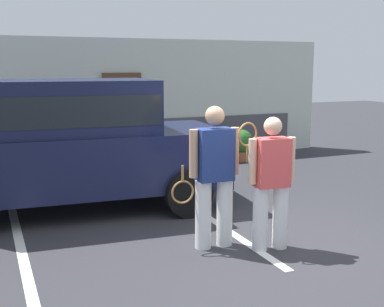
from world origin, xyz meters
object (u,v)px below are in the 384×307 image
object	(u,v)px
tennis_player_man	(214,175)
tennis_player_woman	(271,181)
parked_suv	(68,138)
potted_plant_by_porch	(241,143)

from	to	relation	value
tennis_player_man	tennis_player_woman	xyz separation A→B (m)	(0.61, -0.35, -0.05)
parked_suv	tennis_player_man	bearing A→B (deg)	-54.99
parked_suv	tennis_player_woman	size ratio (longest dim) A/B	2.86
tennis_player_man	potted_plant_by_porch	bearing A→B (deg)	-120.78
parked_suv	tennis_player_woman	bearing A→B (deg)	-49.11
tennis_player_man	potted_plant_by_porch	distance (m)	5.78
tennis_player_woman	potted_plant_by_porch	world-z (taller)	tennis_player_woman
tennis_player_man	tennis_player_woman	bearing A→B (deg)	151.27
parked_suv	tennis_player_woman	distance (m)	3.37
parked_suv	tennis_player_man	size ratio (longest dim) A/B	2.66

